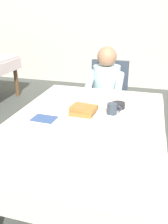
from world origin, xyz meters
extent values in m
plane|color=#474C47|center=(0.00, 0.00, 0.00)|extent=(14.00, 14.00, 0.00)
cube|color=beige|center=(0.00, 3.40, 1.60)|extent=(12.00, 0.16, 3.20)
cube|color=silver|center=(0.00, 0.00, 0.72)|extent=(1.10, 1.50, 0.04)
cube|color=silver|center=(0.00, -0.76, 0.61)|extent=(1.10, 0.01, 0.18)
cube|color=silver|center=(0.00, 0.76, 0.61)|extent=(1.10, 0.01, 0.18)
cube|color=silver|center=(-0.56, 0.00, 0.61)|extent=(0.01, 1.50, 0.18)
cube|color=silver|center=(0.56, 0.00, 0.61)|extent=(0.01, 1.50, 0.18)
cylinder|color=brown|center=(-0.47, 0.67, 0.35)|extent=(0.07, 0.07, 0.70)
cylinder|color=brown|center=(0.47, 0.67, 0.35)|extent=(0.07, 0.07, 0.70)
cube|color=#384251|center=(-0.04, 1.07, 0.42)|extent=(0.44, 0.44, 0.05)
cube|color=#384251|center=(-0.04, 1.27, 0.69)|extent=(0.44, 0.06, 0.48)
cylinder|color=#2D2319|center=(0.14, 0.89, 0.20)|extent=(0.04, 0.04, 0.40)
cylinder|color=#2D2319|center=(-0.22, 0.89, 0.20)|extent=(0.04, 0.04, 0.40)
cylinder|color=#2D2319|center=(0.14, 1.25, 0.20)|extent=(0.04, 0.04, 0.40)
cylinder|color=#2D2319|center=(-0.22, 1.25, 0.20)|extent=(0.04, 0.04, 0.40)
cylinder|color=silver|center=(-0.04, 1.05, 0.68)|extent=(0.30, 0.30, 0.46)
sphere|color=#A37556|center=(-0.04, 1.03, 1.02)|extent=(0.21, 0.21, 0.21)
cylinder|color=silver|center=(0.12, 0.91, 0.75)|extent=(0.08, 0.29, 0.23)
cylinder|color=silver|center=(-0.20, 0.91, 0.75)|extent=(0.08, 0.29, 0.23)
cylinder|color=#383D51|center=(0.04, 0.87, 0.23)|extent=(0.10, 0.10, 0.45)
cylinder|color=#383D51|center=(-0.12, 0.87, 0.23)|extent=(0.10, 0.10, 0.45)
cylinder|color=white|center=(-0.04, 0.06, 0.75)|extent=(0.28, 0.28, 0.02)
cube|color=#A36B33|center=(-0.04, 0.05, 0.77)|extent=(0.18, 0.14, 0.03)
cube|color=#A36B33|center=(-0.03, 0.06, 0.80)|extent=(0.20, 0.15, 0.03)
cylinder|color=#333D4C|center=(0.16, 0.15, 0.78)|extent=(0.08, 0.08, 0.08)
torus|color=#333D4C|center=(0.21, 0.15, 0.79)|extent=(0.05, 0.01, 0.05)
cylinder|color=black|center=(0.20, 0.29, 0.76)|extent=(0.11, 0.11, 0.04)
cone|color=silver|center=(-0.28, 0.22, 0.78)|extent=(0.08, 0.08, 0.07)
cube|color=silver|center=(-0.23, 0.04, 0.74)|extent=(0.02, 0.18, 0.00)
cube|color=silver|center=(0.15, 0.04, 0.74)|extent=(0.03, 0.20, 0.00)
cube|color=silver|center=(-0.07, -0.27, 0.74)|extent=(0.15, 0.04, 0.00)
cube|color=#334C7F|center=(-0.29, -0.07, 0.74)|extent=(0.18, 0.13, 0.01)
cube|color=silver|center=(-1.82, 1.73, 0.61)|extent=(0.01, 1.10, 0.18)
cylinder|color=brown|center=(-1.91, 2.20, 0.35)|extent=(0.07, 0.07, 0.70)
camera|label=1|loc=(0.41, -1.50, 1.47)|focal=37.95mm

